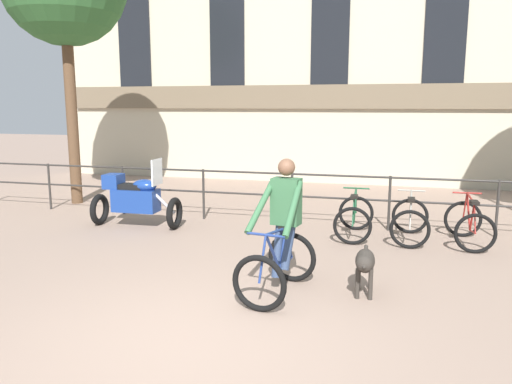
{
  "coord_description": "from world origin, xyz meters",
  "views": [
    {
      "loc": [
        1.87,
        -4.38,
        2.37
      ],
      "look_at": [
        -0.1,
        2.86,
        1.05
      ],
      "focal_mm": 35.0,
      "sensor_mm": 36.0,
      "label": 1
    }
  ],
  "objects_px": {
    "cyclist_with_bike": "(281,234)",
    "parked_bicycle_mid_left": "(410,221)",
    "parked_bicycle_mid_right": "(469,224)",
    "parked_motorcycle": "(135,199)",
    "parked_bicycle_near_lamp": "(354,218)",
    "dog": "(365,263)"
  },
  "relations": [
    {
      "from": "cyclist_with_bike",
      "to": "parked_bicycle_mid_left",
      "type": "relative_size",
      "value": 1.5
    },
    {
      "from": "parked_bicycle_mid_left",
      "to": "parked_bicycle_mid_right",
      "type": "xyz_separation_m",
      "value": [
        0.96,
        0.0,
        0.0
      ]
    },
    {
      "from": "parked_motorcycle",
      "to": "parked_bicycle_near_lamp",
      "type": "height_order",
      "value": "parked_motorcycle"
    },
    {
      "from": "parked_bicycle_near_lamp",
      "to": "parked_bicycle_mid_left",
      "type": "relative_size",
      "value": 0.99
    },
    {
      "from": "dog",
      "to": "parked_bicycle_mid_right",
      "type": "relative_size",
      "value": 0.78
    },
    {
      "from": "dog",
      "to": "parked_bicycle_mid_left",
      "type": "relative_size",
      "value": 0.79
    },
    {
      "from": "cyclist_with_bike",
      "to": "dog",
      "type": "xyz_separation_m",
      "value": [
        1.04,
        0.1,
        -0.33
      ]
    },
    {
      "from": "dog",
      "to": "parked_bicycle_near_lamp",
      "type": "xyz_separation_m",
      "value": [
        -0.34,
        2.86,
        -0.08
      ]
    },
    {
      "from": "parked_motorcycle",
      "to": "parked_bicycle_mid_right",
      "type": "relative_size",
      "value": 1.52
    },
    {
      "from": "cyclist_with_bike",
      "to": "parked_bicycle_mid_right",
      "type": "bearing_deg",
      "value": 57.34
    },
    {
      "from": "cyclist_with_bike",
      "to": "dog",
      "type": "distance_m",
      "value": 1.1
    },
    {
      "from": "cyclist_with_bike",
      "to": "parked_motorcycle",
      "type": "distance_m",
      "value": 4.37
    },
    {
      "from": "parked_bicycle_near_lamp",
      "to": "parked_bicycle_mid_right",
      "type": "height_order",
      "value": "same"
    },
    {
      "from": "dog",
      "to": "parked_bicycle_mid_left",
      "type": "distance_m",
      "value": 2.93
    },
    {
      "from": "cyclist_with_bike",
      "to": "parked_bicycle_mid_right",
      "type": "distance_m",
      "value": 3.98
    },
    {
      "from": "dog",
      "to": "parked_motorcycle",
      "type": "xyz_separation_m",
      "value": [
        -4.53,
        2.52,
        0.13
      ]
    },
    {
      "from": "cyclist_with_bike",
      "to": "parked_bicycle_mid_left",
      "type": "xyz_separation_m",
      "value": [
        1.66,
        2.97,
        -0.41
      ]
    },
    {
      "from": "dog",
      "to": "parked_motorcycle",
      "type": "distance_m",
      "value": 5.19
    },
    {
      "from": "dog",
      "to": "parked_bicycle_mid_left",
      "type": "bearing_deg",
      "value": 76.33
    },
    {
      "from": "parked_motorcycle",
      "to": "parked_bicycle_near_lamp",
      "type": "bearing_deg",
      "value": -87.17
    },
    {
      "from": "dog",
      "to": "parked_bicycle_mid_right",
      "type": "xyz_separation_m",
      "value": [
        1.59,
        2.86,
        -0.08
      ]
    },
    {
      "from": "cyclist_with_bike",
      "to": "parked_bicycle_mid_right",
      "type": "relative_size",
      "value": 1.49
    }
  ]
}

